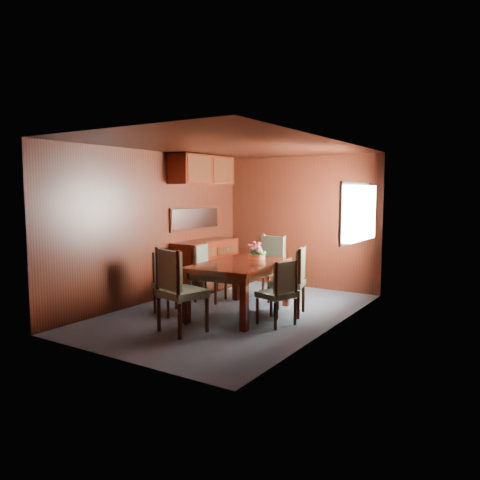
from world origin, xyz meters
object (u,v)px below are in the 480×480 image
Objects in this scene: chair_left_near at (169,279)px; chair_head at (177,286)px; sideboard at (206,266)px; chair_right_near at (280,289)px; flower_centerpiece at (257,250)px; dining_table at (240,270)px.

chair_left_near is 1.02m from chair_head.
chair_head is (1.21, -2.20, 0.15)m from sideboard.
chair_head is (-0.93, -0.97, 0.11)m from chair_right_near.
sideboard is 1.30× the size of chair_head.
sideboard is 1.57× the size of chair_left_near.
chair_right_near is at bearing -42.31° from flower_centerpiece.
sideboard is 1.58m from chair_left_near.
chair_head is at bearing 153.85° from chair_right_near.
chair_right_near is at bearing -30.04° from sideboard.
chair_left_near is at bearing -72.64° from sideboard.
sideboard is 1.59× the size of chair_right_near.
sideboard is 2.46m from chair_right_near.
chair_right_near is 3.31× the size of flower_centerpiece.
dining_table is 6.35× the size of flower_centerpiece.
chair_head is at bearing -95.90° from flower_centerpiece.
chair_head is at bearing -103.20° from dining_table.
dining_table is 1.92× the size of chair_right_near.
sideboard reaches higher than dining_table.
chair_left_near is 1.01× the size of chair_right_near.
chair_head is at bearing -61.28° from sideboard.
dining_table is 1.21m from chair_head.
sideboard is at bearing 77.56° from chair_right_near.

